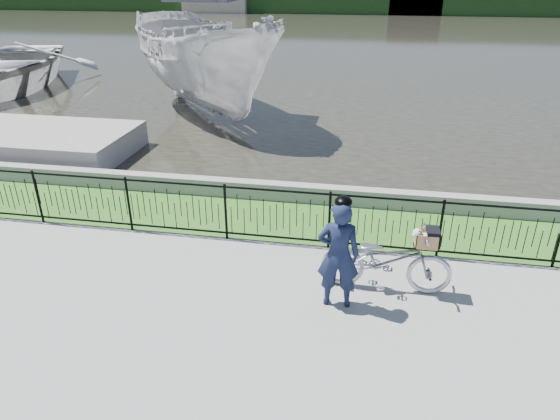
# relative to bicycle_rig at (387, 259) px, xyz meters

# --- Properties ---
(ground) EXTENTS (120.00, 120.00, 0.00)m
(ground) POSITION_rel_bicycle_rig_xyz_m (-2.04, -0.40, -0.56)
(ground) COLOR gray
(ground) RESTS_ON ground
(grass_strip) EXTENTS (60.00, 2.00, 0.01)m
(grass_strip) POSITION_rel_bicycle_rig_xyz_m (-2.04, 2.20, -0.56)
(grass_strip) COLOR #31651F
(grass_strip) RESTS_ON ground
(water) EXTENTS (120.00, 120.00, 0.00)m
(water) POSITION_rel_bicycle_rig_xyz_m (-2.04, 32.60, -0.56)
(water) COLOR #28271E
(water) RESTS_ON ground
(quay_wall) EXTENTS (60.00, 0.30, 0.40)m
(quay_wall) POSITION_rel_bicycle_rig_xyz_m (-2.04, 3.20, -0.36)
(quay_wall) COLOR gray
(quay_wall) RESTS_ON ground
(fence) EXTENTS (14.00, 0.06, 1.15)m
(fence) POSITION_rel_bicycle_rig_xyz_m (-2.04, 1.20, 0.01)
(fence) COLOR black
(fence) RESTS_ON ground
(far_treeline) EXTENTS (120.00, 6.00, 3.00)m
(far_treeline) POSITION_rel_bicycle_rig_xyz_m (-2.04, 59.60, 0.94)
(far_treeline) COLOR #1D3D17
(far_treeline) RESTS_ON ground
(far_building_right) EXTENTS (6.00, 3.00, 3.20)m
(far_building_right) POSITION_rel_bicycle_rig_xyz_m (3.96, 58.10, 1.04)
(far_building_right) COLOR #A39783
(far_building_right) RESTS_ON ground
(bicycle_rig) EXTENTS (2.10, 0.73, 1.19)m
(bicycle_rig) POSITION_rel_bicycle_rig_xyz_m (0.00, 0.00, 0.00)
(bicycle_rig) COLOR #A1A5AD
(bicycle_rig) RESTS_ON ground
(cyclist) EXTENTS (0.67, 0.46, 1.85)m
(cyclist) POSITION_rel_bicycle_rig_xyz_m (-0.76, -0.56, 0.35)
(cyclist) COLOR #131A35
(cyclist) RESTS_ON ground
(boat_near) EXTENTS (8.67, 9.57, 5.44)m
(boat_near) POSITION_rel_bicycle_rig_xyz_m (-6.30, 10.27, 1.38)
(boat_near) COLOR #B5B6B5
(boat_near) RESTS_ON water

